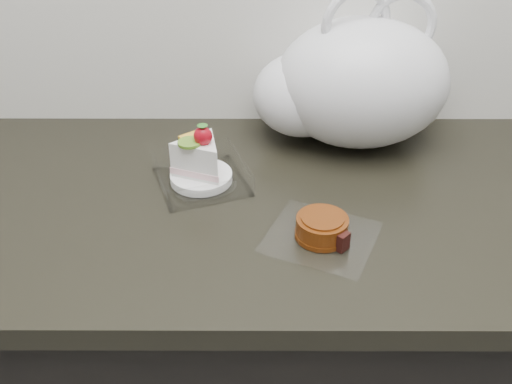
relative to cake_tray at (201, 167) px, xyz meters
name	(u,v)px	position (x,y,z in m)	size (l,w,h in m)	color
counter	(293,361)	(0.18, -0.04, -0.48)	(2.04, 0.64, 0.90)	black
cake_tray	(201,167)	(0.00, 0.00, 0.00)	(0.20, 0.20, 0.12)	white
mooncake_wrap	(322,229)	(0.21, -0.16, -0.02)	(0.22, 0.21, 0.04)	white
plastic_bag	(350,84)	(0.29, 0.16, 0.09)	(0.42, 0.32, 0.32)	silver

